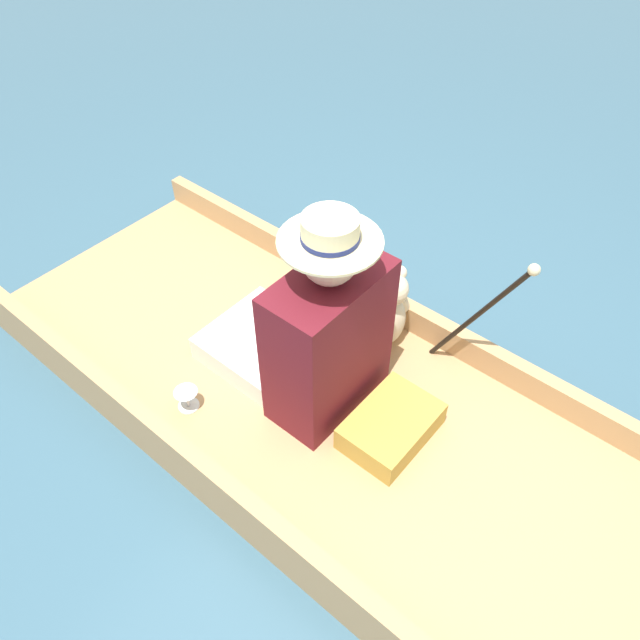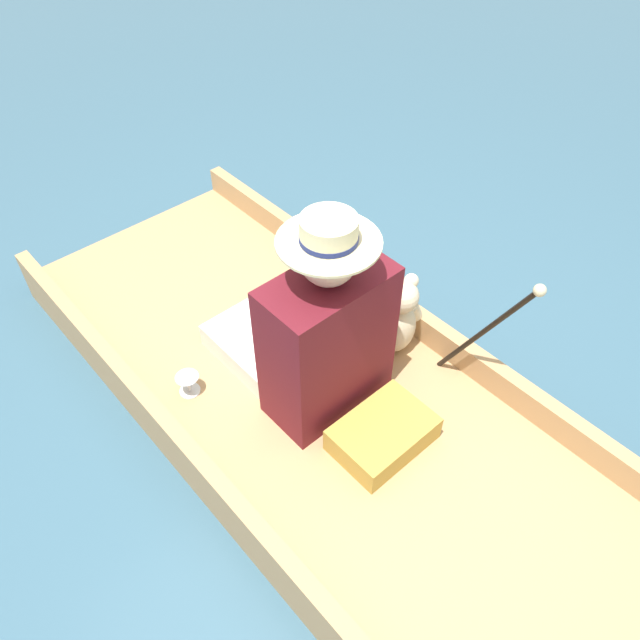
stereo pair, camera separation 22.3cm
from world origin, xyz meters
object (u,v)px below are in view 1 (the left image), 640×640
Objects in this scene: walking_cane at (488,306)px; seated_person at (314,334)px; wine_glass at (187,396)px; teddy_bear at (388,310)px.

seated_person is at bearing 135.98° from walking_cane.
wine_glass is at bearing 140.52° from seated_person.
seated_person is at bearing 171.09° from teddy_bear.
wine_glass is 0.14× the size of walking_cane.
teddy_bear is at bearing -25.62° from wine_glass.
seated_person reaches higher than wine_glass.
walking_cane is (0.47, -0.45, 0.08)m from seated_person.
seated_person is 0.42m from teddy_bear.
walking_cane is (0.86, -0.77, 0.33)m from wine_glass.
wine_glass is at bearing 154.38° from teddy_bear.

